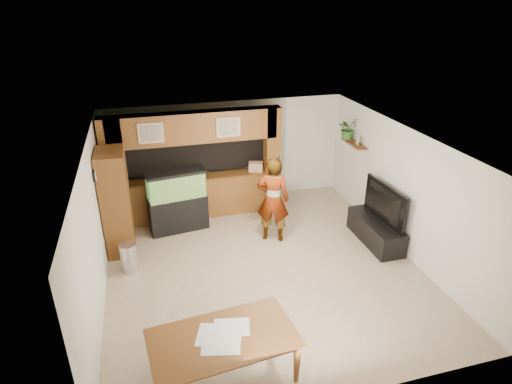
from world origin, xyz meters
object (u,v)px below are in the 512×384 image
object	(u,v)px
pantry_cabinet	(116,202)
person	(273,200)
aquarium	(177,201)
dining_table	(225,359)
television	(379,204)

from	to	relation	value
pantry_cabinet	person	distance (m)	3.25
person	pantry_cabinet	bearing A→B (deg)	16.16
pantry_cabinet	aquarium	distance (m)	1.43
pantry_cabinet	person	xyz separation A→B (m)	(3.22, -0.45, -0.14)
dining_table	aquarium	bearing A→B (deg)	86.46
pantry_cabinet	dining_table	distance (m)	4.24
pantry_cabinet	aquarium	size ratio (longest dim) A/B	1.53
pantry_cabinet	television	distance (m)	5.48
dining_table	television	bearing A→B (deg)	29.29
aquarium	person	xyz separation A→B (m)	(1.95, -0.98, 0.26)
aquarium	dining_table	xyz separation A→B (m)	(0.17, -4.45, -0.35)
aquarium	person	bearing A→B (deg)	-34.49
television	pantry_cabinet	bearing A→B (deg)	74.49
aquarium	television	distance (m)	4.43
television	person	size ratio (longest dim) A/B	0.73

